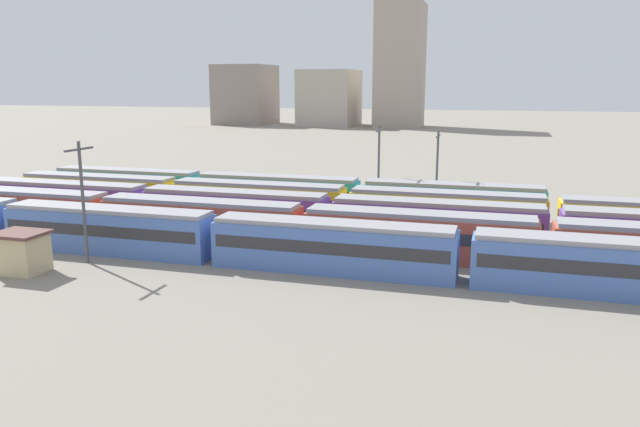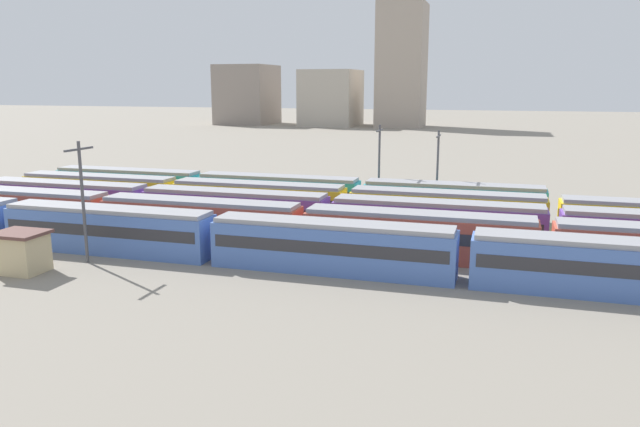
% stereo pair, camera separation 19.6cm
% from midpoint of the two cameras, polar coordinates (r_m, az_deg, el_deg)
% --- Properties ---
extents(ground_plane, '(600.00, 600.00, 0.00)m').
position_cam_midpoint_polar(ground_plane, '(65.42, -18.05, -0.69)').
color(ground_plane, gray).
extents(train_track_0, '(93.60, 3.06, 3.75)m').
position_cam_midpoint_polar(train_track_0, '(45.18, 1.02, -3.04)').
color(train_track_0, '#4C70BC').
rests_on(train_track_0, ground_plane).
extents(train_track_1, '(74.70, 3.06, 3.75)m').
position_cam_midpoint_polar(train_track_1, '(51.10, -1.64, -1.29)').
color(train_track_1, '#BC4C38').
rests_on(train_track_1, ground_plane).
extents(train_track_2, '(74.70, 3.06, 3.75)m').
position_cam_midpoint_polar(train_track_2, '(55.71, 0.89, -0.20)').
color(train_track_2, '#6B429E').
rests_on(train_track_2, ground_plane).
extents(train_track_3, '(93.60, 3.06, 3.75)m').
position_cam_midpoint_polar(train_track_3, '(59.06, 11.42, 0.25)').
color(train_track_3, yellow).
rests_on(train_track_3, ground_plane).
extents(train_track_4, '(55.80, 3.06, 3.75)m').
position_cam_midpoint_polar(train_track_4, '(68.15, -4.01, 1.98)').
color(train_track_4, teal).
rests_on(train_track_4, ground_plane).
extents(catenary_pole_1, '(0.24, 3.20, 9.26)m').
position_cam_midpoint_polar(catenary_pole_1, '(67.79, 5.35, 4.69)').
color(catenary_pole_1, '#4C4C51').
rests_on(catenary_pole_1, ground_plane).
extents(catenary_pole_2, '(0.24, 3.20, 9.36)m').
position_cam_midpoint_polar(catenary_pole_2, '(50.05, -21.14, 1.51)').
color(catenary_pole_2, '#4C4C51').
rests_on(catenary_pole_2, ground_plane).
extents(catenary_pole_3, '(0.24, 3.20, 8.81)m').
position_cam_midpoint_polar(catenary_pole_3, '(66.73, 10.65, 4.23)').
color(catenary_pole_3, '#4C4C51').
rests_on(catenary_pole_3, ground_plane).
extents(signal_hut, '(3.60, 3.00, 3.04)m').
position_cam_midpoint_polar(signal_hut, '(50.01, -25.92, -3.20)').
color(signal_hut, '#C6B284').
rests_on(signal_hut, ground_plane).
extents(distant_building_0, '(17.73, 20.68, 20.37)m').
position_cam_midpoint_polar(distant_building_0, '(222.86, -6.89, 10.82)').
color(distant_building_0, gray).
rests_on(distant_building_0, ground_plane).
extents(distant_building_1, '(17.62, 21.85, 18.49)m').
position_cam_midpoint_polar(distant_building_1, '(212.68, 0.87, 10.61)').
color(distant_building_1, '#B2A899').
rests_on(distant_building_1, ground_plane).
extents(distant_building_2, '(14.66, 16.83, 39.28)m').
position_cam_midpoint_polar(distant_building_2, '(207.63, 7.36, 13.36)').
color(distant_building_2, '#A89989').
rests_on(distant_building_2, ground_plane).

